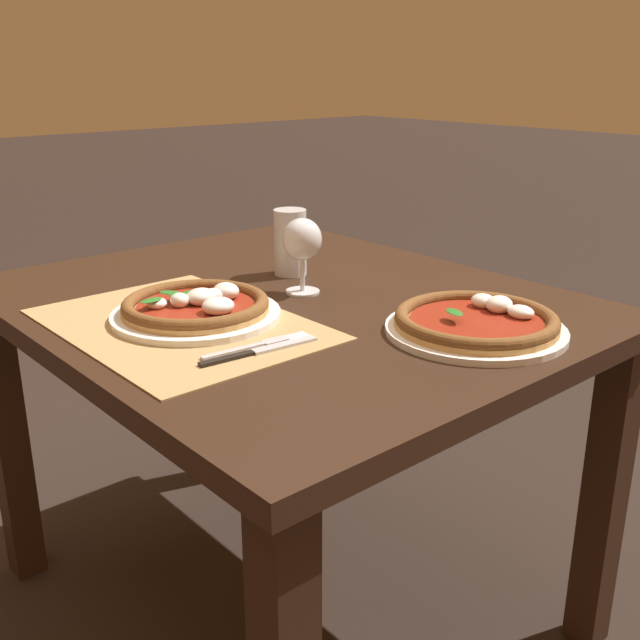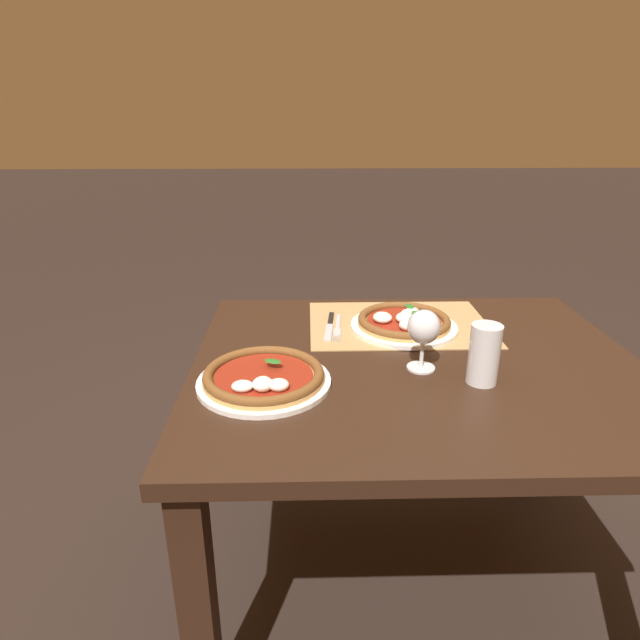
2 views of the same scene
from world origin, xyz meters
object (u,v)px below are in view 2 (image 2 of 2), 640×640
pint_glass (484,355)px  fork (338,328)px  pizza_far (264,377)px  knife (330,326)px  pizza_near (403,322)px  wine_glass (426,330)px

pint_glass → fork: pint_glass is taller
pizza_far → fork: (-0.19, -0.33, -0.01)m
fork → pint_glass: bearing=134.2°
fork → knife: size_ratio=0.93×
pint_glass → fork: 0.47m
pint_glass → knife: pint_glass is taller
pizza_near → wine_glass: size_ratio=2.00×
knife → pizza_far: bearing=64.0°
pint_glass → knife: bearing=-44.8°
fork → knife: knife is taller
pint_glass → fork: size_ratio=0.72×
wine_glass → pint_glass: size_ratio=1.07×
wine_glass → pint_glass: bearing=149.7°
pizza_near → wine_glass: 0.27m
pizza_near → knife: (0.21, -0.02, -0.02)m
pizza_far → pizza_near: bearing=-139.4°
pizza_far → pint_glass: size_ratio=2.17×
pizza_far → knife: pizza_far is taller
wine_glass → knife: 0.36m
pint_glass → pizza_near: bearing=-68.1°
pizza_near → fork: 0.19m
pint_glass → knife: (0.35, -0.34, -0.06)m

